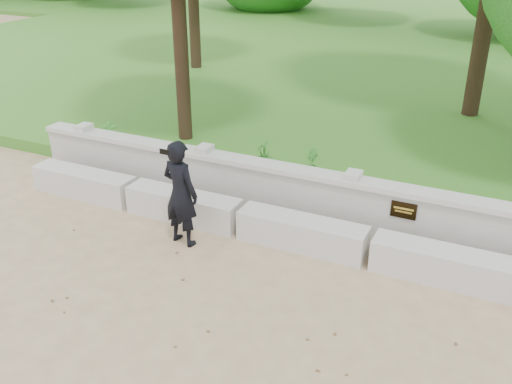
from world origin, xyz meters
TOP-DOWN VIEW (x-y plane):
  - ground at (0.00, 0.00)m, footprint 80.00×80.00m
  - lawn at (0.00, 14.00)m, footprint 40.00×22.00m
  - concrete_bench at (0.00, 1.90)m, footprint 11.90×0.45m
  - parapet_wall at (0.00, 2.60)m, footprint 12.50×0.35m
  - man_main at (-2.62, 1.27)m, footprint 0.64×0.58m
  - shrub_a at (-5.52, 3.30)m, footprint 0.37×0.37m
  - shrub_b at (-1.57, 3.74)m, footprint 0.33×0.36m
  - shrub_d at (-2.44, 3.72)m, footprint 0.40×0.41m

SIDE VIEW (x-z plane):
  - ground at x=0.00m, z-range 0.00..0.00m
  - lawn at x=0.00m, z-range 0.00..0.25m
  - concrete_bench at x=0.00m, z-range 0.00..0.45m
  - parapet_wall at x=0.00m, z-range 0.01..0.91m
  - shrub_b at x=-1.57m, z-range 0.25..0.78m
  - shrub_d at x=-2.44m, z-range 0.25..0.82m
  - shrub_a at x=-5.52m, z-range 0.25..0.85m
  - man_main at x=-2.62m, z-range 0.00..1.59m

